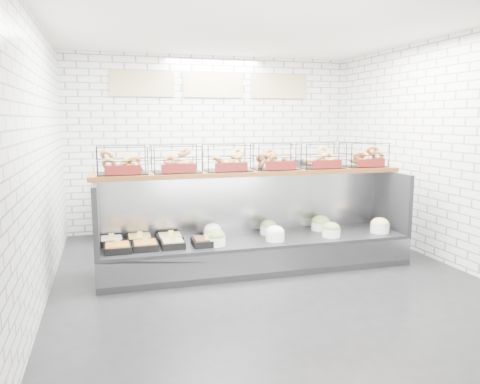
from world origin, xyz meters
name	(u,v)px	position (x,y,z in m)	size (l,w,h in m)	color
ground	(264,275)	(0.00, 0.00, 0.00)	(5.50, 5.50, 0.00)	black
room_shell	(250,108)	(0.00, 0.60, 2.06)	(5.02, 5.51, 3.01)	silver
display_case	(254,243)	(-0.02, 0.34, 0.33)	(4.00, 0.90, 1.20)	black
bagel_shelf	(252,160)	(0.00, 0.52, 1.39)	(4.10, 0.50, 0.40)	#522A11
prep_counter	(218,204)	(0.00, 2.43, 0.47)	(4.00, 0.60, 1.20)	#93969B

